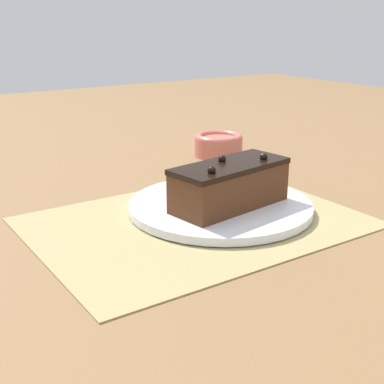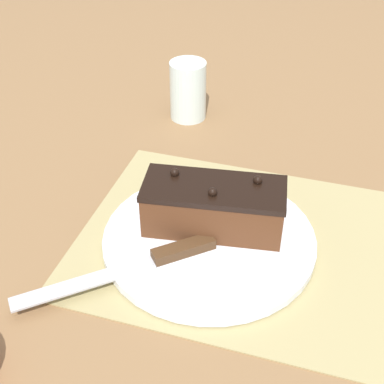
{
  "view_description": "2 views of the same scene",
  "coord_description": "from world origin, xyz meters",
  "px_view_note": "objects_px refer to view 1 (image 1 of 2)",
  "views": [
    {
      "loc": [
        0.41,
        0.6,
        0.29
      ],
      "look_at": [
        -0.02,
        -0.04,
        0.03
      ],
      "focal_mm": 50.0,
      "sensor_mm": 36.0,
      "label": 1
    },
    {
      "loc": [
        0.07,
        -0.52,
        0.49
      ],
      "look_at": [
        -0.09,
        0.01,
        0.06
      ],
      "focal_mm": 50.0,
      "sensor_mm": 36.0,
      "label": 2
    }
  ],
  "objects_px": {
    "chocolate_cake": "(230,185)",
    "small_bowl": "(219,144)",
    "serving_knife": "(222,182)",
    "cake_plate": "(220,206)"
  },
  "relations": [
    {
      "from": "cake_plate",
      "to": "serving_knife",
      "type": "xyz_separation_m",
      "value": [
        -0.05,
        -0.07,
        0.01
      ]
    },
    {
      "from": "chocolate_cake",
      "to": "serving_knife",
      "type": "relative_size",
      "value": 0.93
    },
    {
      "from": "cake_plate",
      "to": "small_bowl",
      "type": "xyz_separation_m",
      "value": [
        -0.2,
        -0.28,
        0.02
      ]
    },
    {
      "from": "chocolate_cake",
      "to": "small_bowl",
      "type": "bearing_deg",
      "value": -124.07
    },
    {
      "from": "cake_plate",
      "to": "chocolate_cake",
      "type": "height_order",
      "value": "chocolate_cake"
    },
    {
      "from": "chocolate_cake",
      "to": "small_bowl",
      "type": "distance_m",
      "value": 0.36
    },
    {
      "from": "cake_plate",
      "to": "serving_knife",
      "type": "distance_m",
      "value": 0.09
    },
    {
      "from": "cake_plate",
      "to": "small_bowl",
      "type": "height_order",
      "value": "small_bowl"
    },
    {
      "from": "cake_plate",
      "to": "chocolate_cake",
      "type": "relative_size",
      "value": 1.45
    },
    {
      "from": "chocolate_cake",
      "to": "serving_knife",
      "type": "height_order",
      "value": "chocolate_cake"
    }
  ]
}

